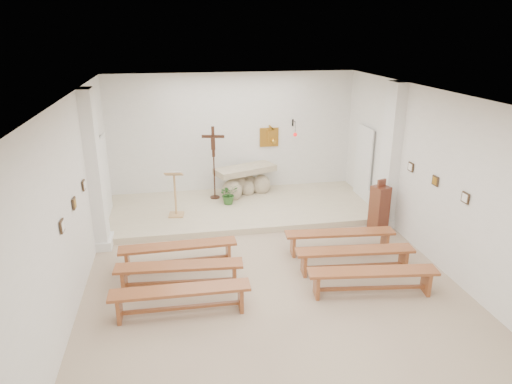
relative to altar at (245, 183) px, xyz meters
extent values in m
cube|color=#C0AA8B|center=(-0.23, -4.39, -0.49)|extent=(7.00, 10.00, 0.00)
cube|color=white|center=(-3.72, -4.39, 1.26)|extent=(0.02, 10.00, 3.50)
cube|color=white|center=(3.26, -4.39, 1.26)|extent=(0.02, 10.00, 3.50)
cube|color=white|center=(-0.23, 0.60, 1.26)|extent=(7.00, 0.02, 3.50)
cube|color=silver|center=(-0.23, -4.39, 3.00)|extent=(7.00, 10.00, 0.02)
cube|color=beige|center=(-0.23, -0.89, -0.42)|extent=(6.98, 3.00, 0.15)
cube|color=white|center=(-3.60, -2.39, 1.26)|extent=(0.26, 0.55, 3.50)
cube|color=white|center=(3.14, -2.39, 1.26)|extent=(0.26, 0.55, 3.50)
cube|color=#BF892D|center=(0.82, 0.57, 1.16)|extent=(0.55, 0.04, 0.55)
cube|color=black|center=(1.52, 0.58, 1.56)|extent=(0.04, 0.02, 0.20)
cylinder|color=black|center=(1.52, 0.43, 1.63)|extent=(0.02, 0.30, 0.02)
cylinder|color=black|center=(1.52, 0.28, 1.46)|extent=(0.01, 0.01, 0.34)
sphere|color=red|center=(1.52, 0.28, 1.27)|extent=(0.11, 0.11, 0.11)
cube|color=#392819|center=(-3.70, -5.19, 1.23)|extent=(0.03, 0.20, 0.20)
cube|color=#392819|center=(-3.70, -4.19, 1.23)|extent=(0.03, 0.20, 0.20)
cube|color=#392819|center=(-3.70, -3.19, 1.23)|extent=(0.03, 0.20, 0.20)
cube|color=#392819|center=(3.24, -5.19, 1.23)|extent=(0.03, 0.20, 0.20)
cube|color=#392819|center=(3.24, -4.19, 1.23)|extent=(0.03, 0.20, 0.20)
cube|color=#392819|center=(3.24, -3.19, 1.23)|extent=(0.03, 0.20, 0.20)
cube|color=silver|center=(-3.66, -1.69, -0.22)|extent=(0.10, 0.85, 0.52)
cube|color=silver|center=(3.20, -1.69, -0.22)|extent=(0.10, 0.85, 0.52)
ellipsoid|color=#C1B493|center=(-0.41, -0.31, -0.10)|extent=(0.56, 0.48, 0.63)
ellipsoid|color=#C1B493|center=(0.49, 0.07, -0.12)|extent=(0.52, 0.44, 0.60)
ellipsoid|color=#C1B493|center=(-0.17, 0.11, -0.09)|extent=(0.60, 0.51, 0.56)
ellipsoid|color=#C1B493|center=(0.19, 0.22, -0.14)|extent=(0.48, 0.41, 0.52)
ellipsoid|color=#C1B493|center=(0.08, -0.02, -0.17)|extent=(0.41, 0.35, 0.48)
cube|color=#C1B493|center=(0.02, 0.01, 0.39)|extent=(1.85, 1.25, 0.17)
cube|color=tan|center=(-1.95, -1.25, -0.32)|extent=(0.41, 0.41, 0.04)
cylinder|color=tan|center=(-1.95, -1.25, 0.18)|extent=(0.05, 0.05, 1.05)
cube|color=tan|center=(-1.96, -1.27, 0.76)|extent=(0.48, 0.38, 0.17)
cube|color=white|center=(-1.96, -1.32, 0.81)|extent=(0.41, 0.31, 0.13)
cylinder|color=#3C1E13|center=(-0.87, -0.15, -0.33)|extent=(0.27, 0.27, 0.03)
cylinder|color=#3C1E13|center=(-0.87, -0.15, 0.27)|extent=(0.04, 0.04, 1.22)
cube|color=#3C1E13|center=(-0.87, -0.15, 1.26)|extent=(0.09, 0.07, 0.83)
cube|color=#3C1E13|center=(-0.87, -0.15, 1.41)|extent=(0.61, 0.19, 0.08)
cube|color=#3C1E13|center=(-0.87, -0.18, 1.23)|extent=(0.12, 0.07, 0.35)
imported|color=#306227|center=(-0.54, -0.67, -0.07)|extent=(0.60, 0.56, 0.55)
cube|color=brown|center=(2.79, -2.77, 0.08)|extent=(0.45, 0.45, 1.14)
cube|color=brown|center=(2.79, -2.77, 0.73)|extent=(0.23, 0.12, 0.19)
cube|color=#99542C|center=(-1.95, -3.66, -0.02)|extent=(2.37, 0.43, 0.05)
cube|color=#99542C|center=(-2.97, -3.68, -0.27)|extent=(0.07, 0.34, 0.45)
cube|color=#99542C|center=(-0.93, -3.64, -0.27)|extent=(0.07, 0.34, 0.45)
cube|color=#99542C|center=(-1.95, -3.66, -0.36)|extent=(1.99, 0.11, 0.05)
cube|color=#99542C|center=(1.49, -3.66, -0.02)|extent=(2.38, 0.58, 0.05)
cube|color=#99542C|center=(0.48, -3.57, -0.27)|extent=(0.09, 0.35, 0.45)
cube|color=#99542C|center=(2.51, -3.75, -0.27)|extent=(0.09, 0.35, 0.45)
cube|color=#99542C|center=(1.49, -3.66, -0.36)|extent=(1.98, 0.24, 0.05)
cube|color=#99542C|center=(-1.95, -4.51, -0.02)|extent=(2.38, 0.56, 0.05)
cube|color=#99542C|center=(-2.97, -4.43, -0.27)|extent=(0.09, 0.35, 0.45)
cube|color=#99542C|center=(-0.94, -4.59, -0.27)|extent=(0.09, 0.35, 0.45)
cube|color=#99542C|center=(-1.95, -4.51, -0.36)|extent=(1.98, 0.22, 0.05)
cube|color=#99542C|center=(1.49, -4.51, -0.02)|extent=(2.38, 0.58, 0.05)
cube|color=#99542C|center=(0.48, -4.42, -0.27)|extent=(0.09, 0.35, 0.45)
cube|color=#99542C|center=(2.51, -4.60, -0.27)|extent=(0.09, 0.35, 0.45)
cube|color=#99542C|center=(1.49, -4.51, -0.36)|extent=(1.98, 0.24, 0.05)
cube|color=#99542C|center=(-1.95, -5.36, -0.02)|extent=(2.37, 0.42, 0.05)
cube|color=#99542C|center=(-2.97, -5.34, -0.27)|extent=(0.07, 0.34, 0.45)
cube|color=#99542C|center=(-0.93, -5.38, -0.27)|extent=(0.07, 0.34, 0.45)
cube|color=#99542C|center=(-1.95, -5.36, -0.36)|extent=(1.99, 0.10, 0.05)
cube|color=#99542C|center=(1.49, -5.36, -0.02)|extent=(2.39, 0.67, 0.05)
cube|color=#99542C|center=(0.48, -5.23, -0.27)|extent=(0.11, 0.35, 0.45)
cube|color=#99542C|center=(2.50, -5.49, -0.27)|extent=(0.11, 0.35, 0.45)
cube|color=#99542C|center=(1.49, -5.36, -0.36)|extent=(1.98, 0.31, 0.05)
camera|label=1|loc=(-1.91, -12.13, 4.12)|focal=32.00mm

